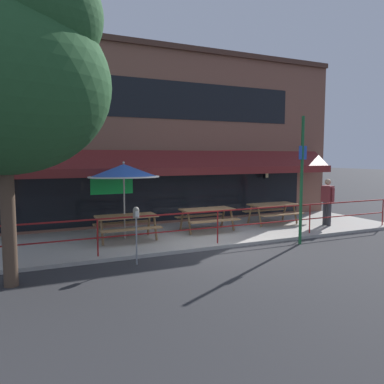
{
  "coord_description": "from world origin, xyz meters",
  "views": [
    {
      "loc": [
        -5.15,
        -9.15,
        2.64
      ],
      "look_at": [
        -0.23,
        1.6,
        1.5
      ],
      "focal_mm": 35.0,
      "sensor_mm": 36.0,
      "label": 1
    }
  ],
  "objects_px": {
    "street_sign_pole": "(302,179)",
    "street_tree_curbside": "(8,71)",
    "picnic_table_right": "(273,208)",
    "picnic_table_centre": "(207,213)",
    "picnic_table_left": "(127,221)",
    "parking_meter_near": "(136,218)",
    "pedestrian_walking": "(327,199)",
    "patio_umbrella_left": "(124,171)"
  },
  "relations": [
    {
      "from": "picnic_table_right",
      "to": "street_sign_pole",
      "type": "xyz_separation_m",
      "value": [
        -0.97,
        -2.66,
        1.25
      ]
    },
    {
      "from": "picnic_table_centre",
      "to": "pedestrian_walking",
      "type": "bearing_deg",
      "value": -11.4
    },
    {
      "from": "patio_umbrella_left",
      "to": "parking_meter_near",
      "type": "bearing_deg",
      "value": -97.96
    },
    {
      "from": "street_sign_pole",
      "to": "street_tree_curbside",
      "type": "height_order",
      "value": "street_tree_curbside"
    },
    {
      "from": "parking_meter_near",
      "to": "street_tree_curbside",
      "type": "bearing_deg",
      "value": -169.37
    },
    {
      "from": "patio_umbrella_left",
      "to": "street_sign_pole",
      "type": "distance_m",
      "value": 5.33
    },
    {
      "from": "picnic_table_right",
      "to": "street_tree_curbside",
      "type": "relative_size",
      "value": 0.28
    },
    {
      "from": "picnic_table_centre",
      "to": "parking_meter_near",
      "type": "distance_m",
      "value": 4.09
    },
    {
      "from": "street_sign_pole",
      "to": "street_tree_curbside",
      "type": "distance_m",
      "value": 8.07
    },
    {
      "from": "picnic_table_centre",
      "to": "picnic_table_right",
      "type": "relative_size",
      "value": 1.0
    },
    {
      "from": "pedestrian_walking",
      "to": "picnic_table_right",
      "type": "bearing_deg",
      "value": 146.52
    },
    {
      "from": "picnic_table_right",
      "to": "patio_umbrella_left",
      "type": "bearing_deg",
      "value": -178.0
    },
    {
      "from": "pedestrian_walking",
      "to": "street_sign_pole",
      "type": "distance_m",
      "value": 3.17
    },
    {
      "from": "picnic_table_right",
      "to": "street_tree_curbside",
      "type": "xyz_separation_m",
      "value": [
        -8.68,
        -3.19,
        3.57
      ]
    },
    {
      "from": "picnic_table_left",
      "to": "parking_meter_near",
      "type": "height_order",
      "value": "parking_meter_near"
    },
    {
      "from": "picnic_table_right",
      "to": "street_tree_curbside",
      "type": "height_order",
      "value": "street_tree_curbside"
    },
    {
      "from": "picnic_table_right",
      "to": "parking_meter_near",
      "type": "height_order",
      "value": "parking_meter_near"
    },
    {
      "from": "picnic_table_centre",
      "to": "street_tree_curbside",
      "type": "height_order",
      "value": "street_tree_curbside"
    },
    {
      "from": "street_sign_pole",
      "to": "street_tree_curbside",
      "type": "bearing_deg",
      "value": -176.08
    },
    {
      "from": "picnic_table_left",
      "to": "street_sign_pole",
      "type": "bearing_deg",
      "value": -25.17
    },
    {
      "from": "patio_umbrella_left",
      "to": "pedestrian_walking",
      "type": "distance_m",
      "value": 7.46
    },
    {
      "from": "picnic_table_centre",
      "to": "street_sign_pole",
      "type": "relative_size",
      "value": 0.47
    },
    {
      "from": "picnic_table_left",
      "to": "patio_umbrella_left",
      "type": "distance_m",
      "value": 1.49
    },
    {
      "from": "picnic_table_left",
      "to": "pedestrian_walking",
      "type": "distance_m",
      "value": 7.36
    },
    {
      "from": "picnic_table_centre",
      "to": "picnic_table_right",
      "type": "height_order",
      "value": "same"
    },
    {
      "from": "picnic_table_right",
      "to": "street_sign_pole",
      "type": "relative_size",
      "value": 0.47
    },
    {
      "from": "picnic_table_left",
      "to": "street_tree_curbside",
      "type": "distance_m",
      "value": 5.4
    },
    {
      "from": "picnic_table_centre",
      "to": "picnic_table_left",
      "type": "bearing_deg",
      "value": -174.74
    },
    {
      "from": "street_tree_curbside",
      "to": "patio_umbrella_left",
      "type": "bearing_deg",
      "value": 45.06
    },
    {
      "from": "picnic_table_right",
      "to": "picnic_table_centre",
      "type": "bearing_deg",
      "value": -176.49
    },
    {
      "from": "patio_umbrella_left",
      "to": "pedestrian_walking",
      "type": "xyz_separation_m",
      "value": [
        7.32,
        -0.88,
        -1.12
      ]
    },
    {
      "from": "picnic_table_right",
      "to": "street_sign_pole",
      "type": "distance_m",
      "value": 3.09
    },
    {
      "from": "picnic_table_centre",
      "to": "picnic_table_right",
      "type": "distance_m",
      "value": 2.85
    },
    {
      "from": "parking_meter_near",
      "to": "street_tree_curbside",
      "type": "height_order",
      "value": "street_tree_curbside"
    },
    {
      "from": "picnic_table_centre",
      "to": "street_sign_pole",
      "type": "bearing_deg",
      "value": -52.9
    },
    {
      "from": "picnic_table_left",
      "to": "picnic_table_right",
      "type": "distance_m",
      "value": 5.71
    },
    {
      "from": "pedestrian_walking",
      "to": "street_sign_pole",
      "type": "bearing_deg",
      "value": -148.69
    },
    {
      "from": "street_tree_curbside",
      "to": "pedestrian_walking",
      "type": "bearing_deg",
      "value": 11.57
    },
    {
      "from": "picnic_table_left",
      "to": "parking_meter_near",
      "type": "relative_size",
      "value": 1.27
    },
    {
      "from": "picnic_table_right",
      "to": "patio_umbrella_left",
      "type": "distance_m",
      "value": 5.89
    },
    {
      "from": "street_sign_pole",
      "to": "street_tree_curbside",
      "type": "xyz_separation_m",
      "value": [
        -7.71,
        -0.53,
        2.32
      ]
    },
    {
      "from": "picnic_table_centre",
      "to": "street_tree_curbside",
      "type": "bearing_deg",
      "value": -152.67
    }
  ]
}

